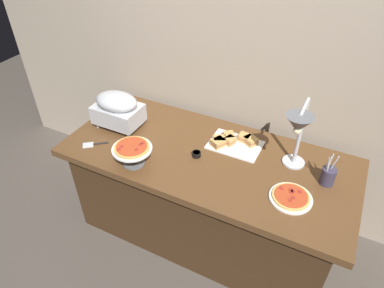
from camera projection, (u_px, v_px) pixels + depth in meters
ground_plane at (205, 229)px, 2.71m from camera, size 8.00×8.00×0.00m
back_wall at (240, 62)px, 2.33m from camera, size 4.40×0.04×2.40m
buffet_table at (206, 195)px, 2.47m from camera, size 1.90×0.84×0.76m
chafing_dish at (118, 108)px, 2.41m from camera, size 0.33×0.23×0.27m
heat_lamp at (298, 128)px, 1.85m from camera, size 0.15×0.34×0.47m
pizza_plate_front at (291, 197)px, 1.93m from camera, size 0.24×0.24×0.03m
pizza_plate_center at (132, 150)px, 2.11m from camera, size 0.25×0.25×0.14m
sandwich_platter at (233, 142)px, 2.31m from camera, size 0.35×0.25×0.06m
sauce_cup_near at (196, 154)px, 2.22m from camera, size 0.06×0.06×0.03m
utensil_holder at (328, 176)px, 2.00m from camera, size 0.08×0.08×0.21m
serving_spatula at (94, 144)px, 2.33m from camera, size 0.15×0.13×0.01m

